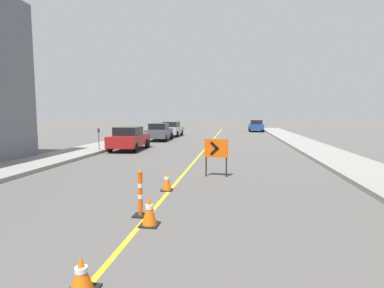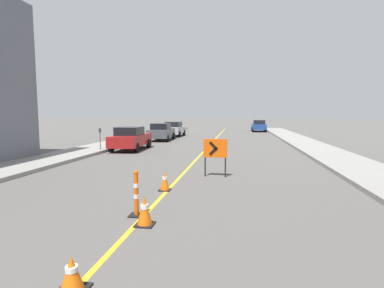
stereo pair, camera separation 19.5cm
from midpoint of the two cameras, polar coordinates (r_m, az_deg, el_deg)
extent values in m
cube|color=gold|center=(21.80, 2.41, -0.71)|extent=(0.12, 54.99, 0.01)
cube|color=gray|center=(23.77, -16.05, -0.19)|extent=(2.77, 54.99, 0.17)
cube|color=gray|center=(22.34, 22.09, -0.77)|extent=(2.77, 54.99, 0.17)
cone|color=orange|center=(4.83, -21.51, -22.00)|extent=(0.34, 0.34, 0.49)
cylinder|color=white|center=(4.80, -21.54, -21.38)|extent=(0.17, 0.17, 0.08)
cube|color=black|center=(7.02, -8.91, -14.94)|extent=(0.42, 0.42, 0.03)
cone|color=orange|center=(6.91, -8.95, -12.33)|extent=(0.33, 0.33, 0.64)
cylinder|color=white|center=(6.88, -8.96, -11.72)|extent=(0.17, 0.17, 0.10)
cube|color=black|center=(9.89, -5.38, -8.72)|extent=(0.37, 0.37, 0.03)
cone|color=orange|center=(9.81, -5.40, -6.91)|extent=(0.30, 0.30, 0.61)
cylinder|color=white|center=(9.80, -5.40, -6.50)|extent=(0.16, 0.16, 0.10)
cube|color=black|center=(7.63, -10.49, -13.22)|extent=(0.34, 0.34, 0.04)
cylinder|color=#EF560C|center=(7.47, -10.57, -9.44)|extent=(0.11, 0.11, 1.01)
cylinder|color=white|center=(7.49, -10.56, -9.82)|extent=(0.12, 0.12, 0.10)
cylinder|color=white|center=(7.42, -10.60, -7.79)|extent=(0.12, 0.12, 0.10)
sphere|color=#EF560C|center=(7.35, -10.65, -5.42)|extent=(0.12, 0.12, 0.12)
cube|color=#EF560C|center=(11.78, 4.18, -0.80)|extent=(0.94, 0.12, 0.72)
cube|color=black|center=(11.73, 3.83, -0.33)|extent=(0.35, 0.04, 0.34)
cube|color=black|center=(11.75, 3.82, -1.31)|extent=(0.35, 0.04, 0.34)
cylinder|color=black|center=(11.92, 2.24, -4.35)|extent=(0.06, 0.06, 0.77)
cylinder|color=black|center=(11.87, 6.08, -4.42)|extent=(0.06, 0.06, 0.77)
cube|color=maroon|center=(20.91, -12.06, 0.74)|extent=(1.95, 4.36, 0.72)
cube|color=black|center=(20.66, -12.31, 2.44)|extent=(1.60, 1.99, 0.55)
cylinder|color=black|center=(22.49, -12.92, 0.15)|extent=(0.24, 0.65, 0.64)
cylinder|color=black|center=(21.93, -8.74, 0.09)|extent=(0.24, 0.65, 0.64)
cylinder|color=black|center=(20.04, -15.65, -0.60)|extent=(0.24, 0.65, 0.64)
cylinder|color=black|center=(19.41, -11.03, -0.69)|extent=(0.24, 0.65, 0.64)
cube|color=#474C51|center=(27.88, -6.41, 2.09)|extent=(1.96, 4.37, 0.72)
cube|color=black|center=(27.64, -6.54, 3.37)|extent=(1.60, 1.99, 0.55)
cylinder|color=black|center=(29.41, -7.36, 1.57)|extent=(0.24, 0.65, 0.64)
cylinder|color=black|center=(29.00, -4.11, 1.54)|extent=(0.24, 0.65, 0.64)
cylinder|color=black|center=(26.86, -8.88, 1.14)|extent=(0.24, 0.65, 0.64)
cylinder|color=black|center=(26.41, -5.33, 1.11)|extent=(0.24, 0.65, 0.64)
cube|color=#B7B7BC|center=(32.76, -4.04, 2.67)|extent=(1.87, 4.33, 0.72)
cube|color=black|center=(32.52, -4.13, 3.76)|extent=(1.56, 1.96, 0.55)
cylinder|color=black|center=(34.26, -4.96, 2.20)|extent=(0.23, 0.64, 0.64)
cylinder|color=black|center=(33.92, -2.15, 2.18)|extent=(0.23, 0.64, 0.64)
cylinder|color=black|center=(31.68, -6.06, 1.89)|extent=(0.23, 0.64, 0.64)
cylinder|color=black|center=(31.30, -3.02, 1.87)|extent=(0.23, 0.64, 0.64)
cube|color=navy|center=(42.24, 11.96, 3.27)|extent=(1.81, 4.30, 0.72)
cube|color=black|center=(42.01, 12.00, 4.12)|extent=(1.53, 1.94, 0.55)
cylinder|color=black|center=(43.54, 10.71, 2.90)|extent=(0.22, 0.64, 0.64)
cylinder|color=black|center=(43.65, 12.96, 2.86)|extent=(0.22, 0.64, 0.64)
cylinder|color=black|center=(40.88, 10.88, 2.71)|extent=(0.22, 0.64, 0.64)
cylinder|color=black|center=(41.00, 13.27, 2.66)|extent=(0.22, 0.64, 0.64)
cylinder|color=#4C4C51|center=(20.04, -17.59, 0.54)|extent=(0.05, 0.05, 1.12)
cube|color=#33383D|center=(19.99, -17.65, 2.45)|extent=(0.12, 0.10, 0.22)
sphere|color=#33383D|center=(19.99, -17.66, 2.77)|extent=(0.11, 0.11, 0.11)
camera|label=1|loc=(0.10, -90.38, -0.04)|focal=28.00mm
camera|label=2|loc=(0.10, 89.62, 0.04)|focal=28.00mm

